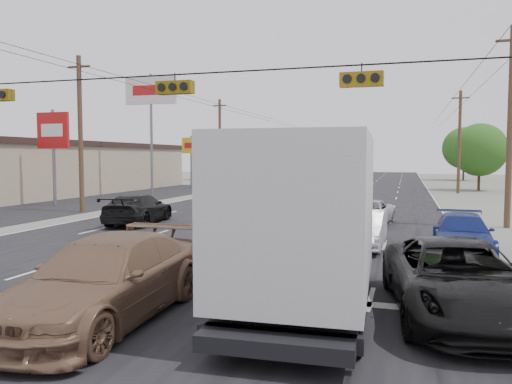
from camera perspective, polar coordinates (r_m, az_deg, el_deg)
ground at (r=15.08m, az=-14.20°, el=-9.76°), size 200.00×200.00×0.00m
road_surface at (r=43.35m, az=6.65°, el=-0.73°), size 20.00×160.00×0.02m
center_median at (r=43.34m, az=6.65°, el=-0.60°), size 0.50×160.00×0.20m
strip_mall at (r=50.39m, az=-25.05°, el=2.20°), size 12.00×42.00×4.60m
parking_lot at (r=45.01m, az=-16.39°, el=-0.69°), size 10.00×42.00×0.02m
utility_pole_left_b at (r=34.12m, az=-19.43°, el=6.38°), size 1.60×0.30×10.00m
utility_pole_left_c at (r=56.27m, az=-4.16°, el=5.57°), size 1.60×0.30×10.00m
utility_pole_right_b at (r=28.01m, az=27.06°, el=6.74°), size 1.60×0.30×10.00m
utility_pole_right_c at (r=52.79m, az=22.22°, el=5.39°), size 1.60×0.30×10.00m
traffic_signals at (r=14.11m, az=-9.61°, el=11.84°), size 25.00×0.30×0.54m
pole_sign_mid at (r=39.24m, az=-22.17°, el=5.98°), size 2.60×0.25×7.00m
pole_sign_billboard at (r=46.47m, az=-11.92°, el=10.48°), size 5.00×0.25×11.00m
pole_sign_far at (r=57.59m, az=-7.42°, el=4.81°), size 2.20×0.25×6.00m
tree_left_far at (r=78.34m, az=-5.42°, el=4.10°), size 4.80×4.80×6.12m
tree_right_mid at (r=58.01m, az=24.20°, el=4.42°), size 5.60×5.60×7.14m
tree_right_far at (r=82.97m, az=22.68°, el=4.66°), size 6.40×6.40×8.16m
box_truck at (r=11.46m, az=5.83°, el=-3.51°), size 3.11×8.04×4.02m
tan_sedan at (r=11.43m, az=-16.82°, el=-9.63°), size 2.59×6.21×1.79m
red_sedan at (r=17.29m, az=0.51°, el=-5.39°), size 2.09×4.61×1.47m
black_suv at (r=12.03m, az=22.10°, el=-9.34°), size 3.58×6.38×1.68m
queue_car_a at (r=25.41m, az=6.27°, el=-2.68°), size 1.88×3.74×1.22m
queue_car_b at (r=20.10m, az=12.20°, el=-4.19°), size 1.65×4.43×1.45m
queue_car_c at (r=26.81m, az=12.74°, el=-2.34°), size 2.69×4.83×1.28m
queue_car_d at (r=19.80m, az=22.51°, el=-4.53°), size 2.22×5.06×1.45m
oncoming_near at (r=27.30m, az=-13.31°, el=-1.90°), size 2.92×5.75×1.60m
oncoming_far at (r=36.76m, az=-0.48°, el=-0.28°), size 3.39×6.14×1.63m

